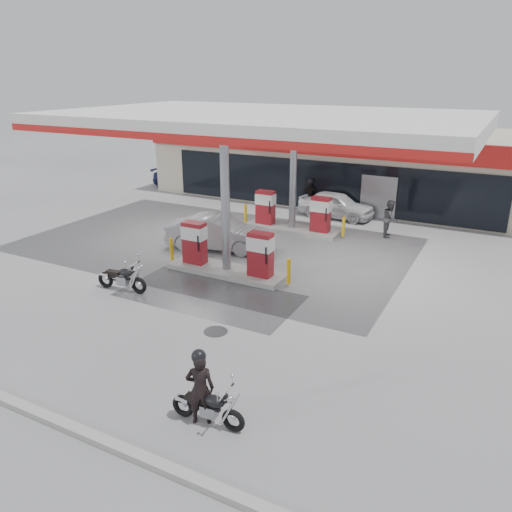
% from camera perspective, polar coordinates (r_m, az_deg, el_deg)
% --- Properties ---
extents(ground, '(90.00, 90.00, 0.00)m').
position_cam_1_polar(ground, '(17.05, -6.79, -4.20)').
color(ground, gray).
rests_on(ground, ground).
extents(wet_patch, '(6.00, 3.00, 0.00)m').
position_cam_1_polar(wet_patch, '(16.79, -5.37, -4.54)').
color(wet_patch, '#4C4C4F').
rests_on(wet_patch, ground).
extents(drain_cover, '(0.70, 0.70, 0.01)m').
position_cam_1_polar(drain_cover, '(14.56, -4.63, -8.59)').
color(drain_cover, '#38383A').
rests_on(drain_cover, ground).
extents(kerb, '(28.00, 0.25, 0.15)m').
position_cam_1_polar(kerb, '(12.66, -25.45, -15.19)').
color(kerb, gray).
rests_on(kerb, ground).
extents(store_building, '(22.00, 8.22, 4.00)m').
position_cam_1_polar(store_building, '(30.44, 10.34, 10.41)').
color(store_building, '#BAB19C').
rests_on(store_building, ground).
extents(canopy, '(16.00, 10.02, 5.51)m').
position_cam_1_polar(canopy, '(19.93, 0.91, 15.20)').
color(canopy, silver).
rests_on(canopy, ground).
extents(pump_island_near, '(5.14, 1.30, 1.78)m').
position_cam_1_polar(pump_island_near, '(18.33, -3.39, 0.09)').
color(pump_island_near, '#9E9E99').
rests_on(pump_island_near, ground).
extents(pump_island_far, '(5.14, 1.30, 1.78)m').
position_cam_1_polar(pump_island_far, '(23.43, 4.16, 4.55)').
color(pump_island_far, '#9E9E99').
rests_on(pump_island_far, ground).
extents(main_motorcycle, '(1.73, 0.66, 0.89)m').
position_cam_1_polar(main_motorcycle, '(10.97, -5.41, -16.92)').
color(main_motorcycle, black).
rests_on(main_motorcycle, ground).
extents(biker_main, '(0.71, 0.63, 1.64)m').
position_cam_1_polar(biker_main, '(10.79, -6.40, -14.84)').
color(biker_main, black).
rests_on(biker_main, ground).
extents(parked_motorcycle, '(1.94, 0.74, 0.99)m').
position_cam_1_polar(parked_motorcycle, '(17.53, -15.01, -2.51)').
color(parked_motorcycle, black).
rests_on(parked_motorcycle, ground).
extents(sedan_white, '(4.00, 1.86, 1.33)m').
position_cam_1_polar(sedan_white, '(25.98, 9.13, 5.80)').
color(sedan_white, silver).
rests_on(sedan_white, ground).
extents(attendant, '(0.75, 0.90, 1.69)m').
position_cam_1_polar(attendant, '(23.32, 15.08, 4.17)').
color(attendant, '#4D4D51').
rests_on(attendant, ground).
extents(hatchback_silver, '(4.50, 2.31, 1.41)m').
position_cam_1_polar(hatchback_silver, '(20.97, -4.38, 2.66)').
color(hatchback_silver, '#989B9F').
rests_on(hatchback_silver, ground).
extents(parked_car_left, '(4.24, 2.06, 1.19)m').
position_cam_1_polar(parked_car_left, '(32.71, -8.50, 8.66)').
color(parked_car_left, navy).
rests_on(parked_car_left, ground).
extents(biker_walking, '(1.03, 0.59, 1.65)m').
position_cam_1_polar(biker_walking, '(27.04, 6.20, 6.86)').
color(biker_walking, black).
rests_on(biker_walking, ground).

